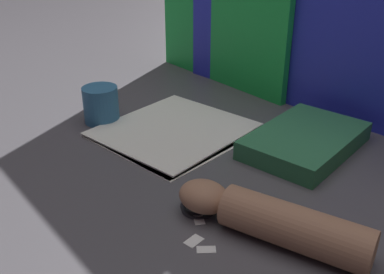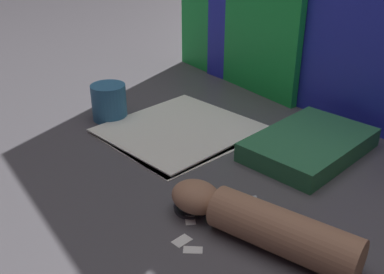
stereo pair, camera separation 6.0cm
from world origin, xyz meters
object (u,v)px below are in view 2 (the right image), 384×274
object	(u,v)px
book_closed	(309,145)
scissors	(201,205)
hand_forearm	(261,223)
mug	(109,102)
paper_stack	(180,130)

from	to	relation	value
book_closed	scissors	world-z (taller)	book_closed
hand_forearm	mug	size ratio (longest dim) A/B	3.69
paper_stack	hand_forearm	xyz separation A→B (m)	(0.38, -0.14, 0.03)
paper_stack	scissors	xyz separation A→B (m)	(0.25, -0.15, -0.00)
hand_forearm	mug	xyz separation A→B (m)	(-0.55, 0.06, 0.01)
book_closed	scissors	xyz separation A→B (m)	(0.00, -0.30, -0.02)
paper_stack	mug	xyz separation A→B (m)	(-0.17, -0.08, 0.04)
hand_forearm	paper_stack	bearing A→B (deg)	158.98
scissors	mug	distance (m)	0.43
paper_stack	hand_forearm	bearing A→B (deg)	-21.02
paper_stack	book_closed	xyz separation A→B (m)	(0.25, 0.14, 0.02)
book_closed	hand_forearm	world-z (taller)	hand_forearm
mug	book_closed	bearing A→B (deg)	28.19
scissors	mug	size ratio (longest dim) A/B	1.74
paper_stack	mug	bearing A→B (deg)	-154.11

